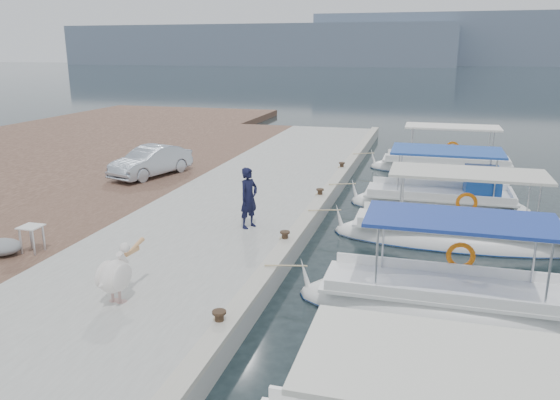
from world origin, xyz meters
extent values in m
plane|color=black|center=(0.00, 0.00, 0.00)|extent=(400.00, 400.00, 0.00)
cube|color=#9E9F9A|center=(-3.00, 5.00, 0.25)|extent=(6.00, 40.00, 0.50)
cube|color=#B0AB9C|center=(-0.22, 5.00, 0.56)|extent=(0.44, 40.00, 0.12)
cube|color=#50352A|center=(-8.00, 5.00, 0.25)|extent=(4.00, 40.00, 0.50)
cube|color=slate|center=(-60.00, 190.00, 7.00)|extent=(140.00, 40.00, 14.00)
cube|color=slate|center=(40.00, 210.00, 9.00)|extent=(160.00, 40.00, 18.00)
cube|color=silver|center=(3.93, -6.54, 2.19)|extent=(3.81, 2.09, 0.08)
ellipsoid|color=white|center=(4.00, -0.62, 0.05)|extent=(6.79, 2.10, 1.30)
ellipsoid|color=navy|center=(4.00, -0.62, 0.03)|extent=(6.82, 2.14, 0.22)
cube|color=white|center=(4.00, -0.62, 0.55)|extent=(5.57, 1.81, 0.08)
cube|color=#1E3897|center=(4.16, -0.62, 2.19)|extent=(4.07, 1.93, 0.08)
cylinder|color=silver|center=(2.47, -1.41, 1.35)|extent=(0.05, 0.05, 1.60)
torus|color=orange|center=(4.30, 0.38, 1.00)|extent=(0.68, 0.12, 0.68)
ellipsoid|color=white|center=(4.38, 4.27, 0.05)|extent=(7.55, 2.17, 1.30)
ellipsoid|color=navy|center=(4.38, 4.27, 0.03)|extent=(7.59, 2.21, 0.22)
cube|color=white|center=(4.38, 4.27, 0.55)|extent=(6.19, 1.86, 0.08)
cube|color=beige|center=(4.56, 4.27, 2.19)|extent=(4.53, 1.99, 0.08)
cylinder|color=silver|center=(2.68, 3.46, 1.35)|extent=(0.05, 0.05, 1.60)
torus|color=orange|center=(4.68, 5.30, 1.00)|extent=(0.68, 0.12, 0.68)
ellipsoid|color=white|center=(3.87, 7.97, 0.05)|extent=(6.53, 2.52, 1.30)
ellipsoid|color=navy|center=(3.87, 7.97, 0.03)|extent=(6.57, 2.57, 0.22)
cube|color=white|center=(3.87, 7.97, 0.55)|extent=(5.36, 2.16, 0.08)
cube|color=#2047A2|center=(4.03, 7.97, 2.19)|extent=(3.92, 2.31, 0.08)
cylinder|color=silver|center=(2.40, 7.03, 1.35)|extent=(0.05, 0.05, 1.60)
torus|color=orange|center=(4.17, 9.17, 1.00)|extent=(0.68, 0.12, 0.68)
cube|color=navy|center=(5.34, 7.97, 1.10)|extent=(1.20, 1.76, 1.00)
ellipsoid|color=white|center=(4.22, 14.63, 0.05)|extent=(7.24, 2.13, 1.30)
ellipsoid|color=navy|center=(4.22, 14.63, 0.03)|extent=(7.27, 2.17, 0.22)
cube|color=white|center=(4.22, 14.63, 0.55)|extent=(5.93, 1.83, 0.08)
cube|color=white|center=(4.40, 14.63, 2.19)|extent=(4.34, 1.96, 0.08)
cylinder|color=silver|center=(2.59, 13.83, 1.35)|extent=(0.05, 0.05, 1.60)
torus|color=orange|center=(4.52, 15.64, 1.00)|extent=(0.68, 0.12, 0.68)
cylinder|color=black|center=(-0.35, -3.50, 0.65)|extent=(0.18, 0.18, 0.30)
cylinder|color=black|center=(-0.35, -3.50, 0.80)|extent=(0.28, 0.28, 0.05)
cylinder|color=black|center=(-0.35, 1.50, 0.65)|extent=(0.18, 0.18, 0.30)
cylinder|color=black|center=(-0.35, 1.50, 0.80)|extent=(0.28, 0.28, 0.05)
cylinder|color=black|center=(-0.35, 6.50, 0.65)|extent=(0.18, 0.18, 0.30)
cylinder|color=black|center=(-0.35, 6.50, 0.80)|extent=(0.28, 0.28, 0.05)
cylinder|color=black|center=(-0.35, 11.50, 0.65)|extent=(0.18, 0.18, 0.30)
cylinder|color=black|center=(-0.35, 11.50, 0.80)|extent=(0.28, 0.28, 0.05)
cylinder|color=tan|center=(-2.97, -3.09, 0.69)|extent=(0.06, 0.06, 0.37)
cylinder|color=tan|center=(-2.79, -3.11, 0.69)|extent=(0.06, 0.06, 0.37)
ellipsoid|color=white|center=(-2.88, -3.10, 1.10)|extent=(0.61, 0.92, 0.69)
cylinder|color=white|center=(-2.85, -2.78, 1.39)|extent=(0.17, 0.33, 0.37)
sphere|color=white|center=(-2.84, -2.67, 1.60)|extent=(0.23, 0.23, 0.23)
cone|color=#EAA566|center=(-2.81, -2.33, 1.49)|extent=(0.17, 0.68, 0.27)
imported|color=black|center=(-1.75, 2.52, 1.43)|extent=(0.69, 0.80, 1.86)
imported|color=#A3ADBA|center=(-8.02, 8.05, 1.14)|extent=(2.39, 4.09, 1.27)
ellipsoid|color=gray|center=(-7.37, -1.38, 0.70)|extent=(1.10, 0.90, 0.40)
cylinder|color=silver|center=(-6.87, -1.22, 0.85)|extent=(0.06, 0.06, 0.70)
cylinder|color=silver|center=(-6.47, -1.22, 0.85)|extent=(0.06, 0.06, 0.70)
cylinder|color=silver|center=(-6.87, -0.82, 0.85)|extent=(0.06, 0.06, 0.70)
cylinder|color=silver|center=(-6.47, -0.82, 0.85)|extent=(0.06, 0.06, 0.70)
cube|color=white|center=(-6.67, -1.02, 1.21)|extent=(0.55, 0.55, 0.03)
camera|label=1|loc=(3.37, -12.51, 5.76)|focal=35.00mm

